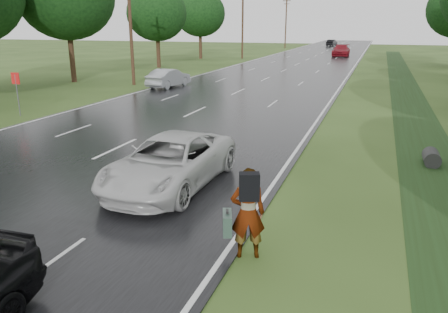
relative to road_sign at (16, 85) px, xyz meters
The scene contains 16 objects.
road 34.12m from the road_sign, 75.56° to the left, with size 14.00×180.00×0.04m, color black.
edge_stripe_east 36.39m from the road_sign, 65.20° to the left, with size 0.12×180.00×0.01m, color silver.
edge_stripe_west 33.08m from the road_sign, 86.96° to the left, with size 0.12×180.00×0.01m, color silver.
center_line 34.11m from the road_sign, 75.56° to the left, with size 0.12×180.00×0.01m, color silver.
drainage_ditch 21.16m from the road_sign, 18.54° to the left, with size 2.20×120.00×0.56m.
road_sign is the anchor object (origin of this frame).
utility_pole_mid 13.50m from the road_sign, 93.08° to the left, with size 1.60×0.26×10.00m.
utility_pole_far 43.15m from the road_sign, 90.93° to the left, with size 1.60×0.26×10.00m.
utility_pole_distant 73.09m from the road_sign, 90.55° to the left, with size 1.60×0.26×10.00m.
tree_west_d 27.91m from the road_sign, 101.92° to the left, with size 6.60×6.60×8.80m.
tree_west_f 41.72m from the road_sign, 98.74° to the left, with size 7.00×7.00×9.29m.
pedestrian 18.72m from the road_sign, 33.08° to the right, with size 1.03×0.80×1.97m.
white_pickup 14.23m from the road_sign, 29.53° to the right, with size 2.49×5.41×1.50m, color #BCBCBC.
silver_sedan 12.82m from the road_sign, 77.82° to the left, with size 1.49×4.27×1.41m, color #9A9DA2.
far_car_red 53.54m from the road_sign, 76.76° to the left, with size 2.41×5.94×1.72m, color maroon.
far_car_dark 84.58m from the road_sign, 84.91° to the left, with size 1.50×4.31×1.42m, color black.
Camera 1 is at (9.47, -6.15, 4.72)m, focal length 35.00 mm.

